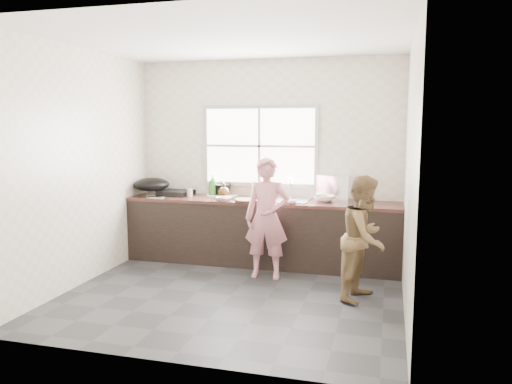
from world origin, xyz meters
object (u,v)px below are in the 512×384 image
(person_side, at_px, (365,238))
(plate_food, at_px, (214,196))
(glass_jar, at_px, (190,193))
(burner, at_px, (177,192))
(woman, at_px, (267,222))
(bottle_brown_short, at_px, (224,191))
(bowl_mince, at_px, (224,199))
(pot_lid_left, at_px, (156,196))
(black_pot, at_px, (222,190))
(bottle_green, at_px, (213,185))
(bowl_crabs, at_px, (323,199))
(dish_rack, at_px, (337,188))
(pot_lid_right, at_px, (183,194))
(bottle_brown_tall, at_px, (221,188))
(cutting_board, at_px, (249,200))
(bowl_held, at_px, (291,201))
(wok, at_px, (152,184))

(person_side, height_order, plate_food, person_side)
(glass_jar, xyz_separation_m, burner, (-0.26, 0.14, -0.02))
(woman, xyz_separation_m, bottle_brown_short, (-0.74, 0.60, 0.27))
(bowl_mince, distance_m, pot_lid_left, 1.00)
(black_pot, relative_size, bottle_green, 0.72)
(woman, distance_m, burner, 1.66)
(bowl_crabs, bearing_deg, woman, -135.61)
(burner, distance_m, dish_rack, 2.24)
(bowl_crabs, bearing_deg, pot_lid_right, 174.40)
(dish_rack, bearing_deg, plate_food, -159.43)
(woman, distance_m, black_pot, 1.17)
(bottle_brown_short, distance_m, pot_lid_right, 0.71)
(bowl_mince, height_order, black_pot, black_pot)
(bottle_brown_tall, height_order, glass_jar, bottle_brown_tall)
(cutting_board, distance_m, burner, 1.22)
(person_side, height_order, black_pot, person_side)
(bowl_held, relative_size, pot_lid_right, 0.80)
(bottle_brown_short, bearing_deg, pot_lid_left, -169.04)
(wok, bearing_deg, pot_lid_left, -43.30)
(bowl_crabs, relative_size, plate_food, 0.89)
(woman, xyz_separation_m, cutting_board, (-0.32, 0.34, 0.20))
(cutting_board, xyz_separation_m, black_pot, (-0.51, 0.44, 0.06))
(bottle_green, distance_m, dish_rack, 1.70)
(cutting_board, distance_m, bottle_brown_tall, 0.69)
(bowl_mince, bearing_deg, person_side, -23.77)
(bowl_held, distance_m, burner, 1.75)
(bowl_held, bearing_deg, bottle_brown_tall, 157.71)
(bowl_crabs, bearing_deg, bottle_green, 174.97)
(bowl_held, xyz_separation_m, glass_jar, (-1.45, 0.23, 0.02))
(bowl_crabs, relative_size, bottle_brown_short, 1.04)
(bowl_crabs, relative_size, pot_lid_right, 0.84)
(bowl_mince, bearing_deg, bottle_brown_short, 108.01)
(cutting_board, height_order, bottle_brown_short, bottle_brown_short)
(woman, distance_m, plate_food, 1.16)
(glass_jar, bearing_deg, bottle_brown_tall, 29.27)
(bottle_green, distance_m, glass_jar, 0.34)
(pot_lid_right, bearing_deg, burner, -126.36)
(black_pot, bearing_deg, bottle_brown_tall, 180.00)
(person_side, distance_m, cutting_board, 1.71)
(bowl_mince, xyz_separation_m, black_pot, (-0.17, 0.44, 0.05))
(burner, relative_size, dish_rack, 0.96)
(black_pot, relative_size, wok, 0.45)
(burner, bearing_deg, person_side, -23.82)
(glass_jar, bearing_deg, bowl_held, -8.87)
(woman, height_order, bowl_crabs, woman)
(person_side, distance_m, wok, 3.15)
(bowl_held, bearing_deg, person_side, -40.43)
(bowl_mince, bearing_deg, bottle_brown_tall, 113.09)
(glass_jar, xyz_separation_m, pot_lid_right, (-0.20, 0.21, -0.05))
(person_side, xyz_separation_m, wok, (-2.96, 1.01, 0.35))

